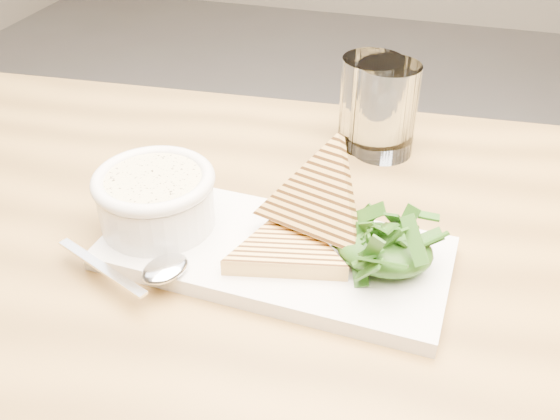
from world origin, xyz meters
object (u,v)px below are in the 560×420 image
(platter, at_px, (274,253))
(glass_near, at_px, (386,110))
(table_top, at_px, (262,278))
(soup_bowl, at_px, (157,204))
(glass_far, at_px, (370,103))

(platter, distance_m, glass_near, 0.27)
(table_top, relative_size, soup_bowl, 9.61)
(table_top, relative_size, platter, 3.29)
(table_top, relative_size, glass_far, 9.61)
(table_top, distance_m, soup_bowl, 0.14)
(table_top, height_order, platter, platter)
(table_top, xyz_separation_m, platter, (0.01, 0.01, 0.03))
(soup_bowl, xyz_separation_m, glass_near, (0.20, 0.25, 0.02))
(table_top, xyz_separation_m, soup_bowl, (-0.12, 0.01, 0.06))
(soup_bowl, height_order, glass_far, glass_far)
(platter, xyz_separation_m, glass_far, (0.05, 0.27, 0.05))
(table_top, bearing_deg, platter, 38.27)
(soup_bowl, xyz_separation_m, glass_far, (0.18, 0.27, 0.02))
(platter, distance_m, soup_bowl, 0.14)
(platter, height_order, soup_bowl, soup_bowl)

